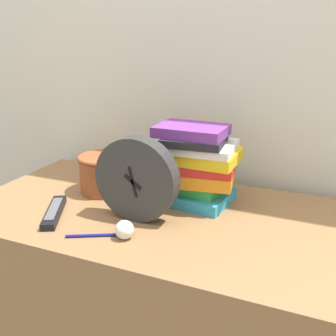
# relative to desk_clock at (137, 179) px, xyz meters

# --- Properties ---
(wall_back) EXTENTS (6.00, 0.04, 2.40)m
(wall_back) POSITION_rel_desk_clock_xyz_m (0.02, 0.44, 0.37)
(wall_back) COLOR silver
(wall_back) RESTS_ON ground_plane
(desk) EXTENTS (1.12, 0.60, 0.71)m
(desk) POSITION_rel_desk_clock_xyz_m (0.02, 0.07, -0.47)
(desk) COLOR olive
(desk) RESTS_ON ground_plane
(desk_clock) EXTENTS (0.23, 0.05, 0.23)m
(desk_clock) POSITION_rel_desk_clock_xyz_m (0.00, 0.00, 0.00)
(desk_clock) COLOR #333333
(desk_clock) RESTS_ON desk
(book_stack) EXTENTS (0.25, 0.20, 0.24)m
(book_stack) POSITION_rel_desk_clock_xyz_m (0.11, 0.17, 0.00)
(book_stack) COLOR #2D9ED1
(book_stack) RESTS_ON desk
(basket) EXTENTS (0.17, 0.17, 0.12)m
(basket) POSITION_rel_desk_clock_xyz_m (-0.19, 0.14, -0.05)
(basket) COLOR #994C28
(basket) RESTS_ON desk
(tv_remote) EXTENTS (0.12, 0.19, 0.02)m
(tv_remote) POSITION_rel_desk_clock_xyz_m (-0.23, -0.08, -0.11)
(tv_remote) COLOR black
(tv_remote) RESTS_ON desk
(crumpled_paper_ball) EXTENTS (0.05, 0.05, 0.05)m
(crumpled_paper_ball) POSITION_rel_desk_clock_xyz_m (0.02, -0.11, -0.09)
(crumpled_paper_ball) COLOR white
(crumpled_paper_ball) RESTS_ON desk
(pen) EXTENTS (0.14, 0.08, 0.01)m
(pen) POSITION_rel_desk_clock_xyz_m (-0.05, -0.13, -0.11)
(pen) COLOR navy
(pen) RESTS_ON desk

